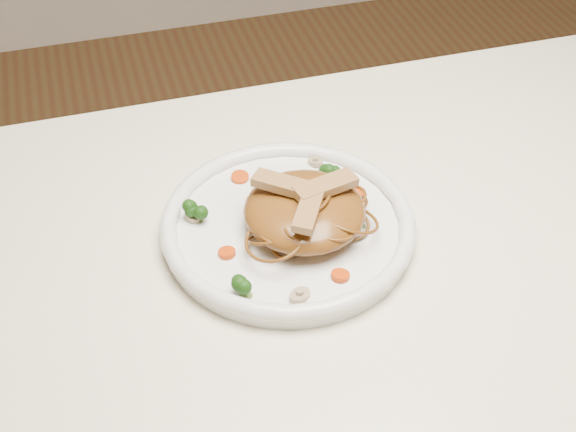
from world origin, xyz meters
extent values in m
cube|color=beige|center=(0.00, 0.00, 0.73)|extent=(1.20, 0.80, 0.04)
cylinder|color=brown|center=(0.54, 0.34, 0.35)|extent=(0.06, 0.06, 0.71)
cylinder|color=white|center=(-0.10, 0.08, 0.76)|extent=(0.30, 0.30, 0.02)
ellipsoid|color=brown|center=(-0.08, 0.07, 0.79)|extent=(0.16, 0.16, 0.05)
cube|color=#9E764A|center=(-0.05, 0.07, 0.82)|extent=(0.08, 0.04, 0.01)
cube|color=#9E764A|center=(-0.10, 0.09, 0.82)|extent=(0.07, 0.07, 0.01)
cube|color=#9E764A|center=(-0.08, 0.04, 0.82)|extent=(0.06, 0.07, 0.01)
cylinder|color=#BD3E06|center=(-0.03, 0.14, 0.77)|extent=(0.02, 0.02, 0.00)
cylinder|color=#BD3E06|center=(-0.17, 0.05, 0.77)|extent=(0.02, 0.02, 0.00)
cylinder|color=#BD3E06|center=(0.00, 0.11, 0.77)|extent=(0.02, 0.02, 0.00)
cylinder|color=#BD3E06|center=(-0.13, 0.18, 0.77)|extent=(0.02, 0.02, 0.00)
cylinder|color=#BD3E06|center=(-0.06, -0.02, 0.77)|extent=(0.02, 0.02, 0.00)
cylinder|color=tan|center=(-0.12, -0.03, 0.77)|extent=(0.04, 0.04, 0.01)
cylinder|color=tan|center=(-0.01, 0.14, 0.77)|extent=(0.02, 0.02, 0.01)
cylinder|color=tan|center=(-0.20, 0.12, 0.77)|extent=(0.03, 0.03, 0.01)
cylinder|color=tan|center=(-0.03, 0.18, 0.77)|extent=(0.03, 0.03, 0.01)
camera|label=1|loc=(-0.28, -0.55, 1.38)|focal=48.07mm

